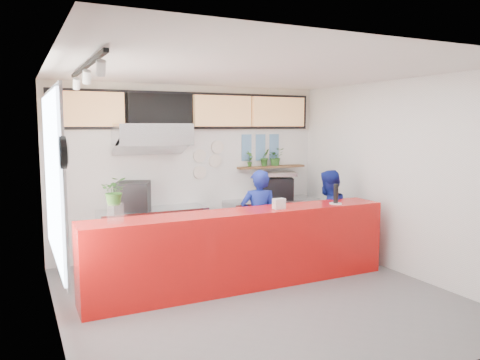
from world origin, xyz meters
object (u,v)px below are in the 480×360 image
object	(u,v)px
panini_oven	(133,196)
staff_center	(259,220)
espresso_machine	(276,188)
staff_right	(328,217)
service_counter	(243,249)
pepper_mill	(336,194)

from	to	relation	value
panini_oven	staff_center	bearing A→B (deg)	-12.19
espresso_machine	staff_right	bearing A→B (deg)	-55.66
staff_center	staff_right	size ratio (longest dim) A/B	1.03
service_counter	staff_center	xyz separation A→B (m)	(0.60, 0.64, 0.25)
panini_oven	espresso_machine	size ratio (longest dim) A/B	0.83
pepper_mill	staff_center	bearing A→B (deg)	141.46
espresso_machine	staff_right	xyz separation A→B (m)	(0.23, -1.34, -0.33)
pepper_mill	staff_right	bearing A→B (deg)	63.80
service_counter	espresso_machine	size ratio (longest dim) A/B	7.07
espresso_machine	staff_right	distance (m)	1.40
service_counter	staff_right	xyz separation A→B (m)	(1.81, 0.46, 0.23)
staff_right	espresso_machine	bearing A→B (deg)	-102.10
panini_oven	espresso_machine	world-z (taller)	panini_oven
panini_oven	staff_right	size ratio (longest dim) A/B	0.34
staff_center	staff_right	distance (m)	1.22
panini_oven	staff_right	world-z (taller)	staff_right
espresso_machine	staff_center	xyz separation A→B (m)	(-0.98, -1.16, -0.30)
staff_center	panini_oven	bearing A→B (deg)	-14.88
panini_oven	pepper_mill	distance (m)	3.27
service_counter	staff_right	world-z (taller)	staff_right
service_counter	staff_center	bearing A→B (deg)	47.00
espresso_machine	staff_center	world-z (taller)	staff_center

